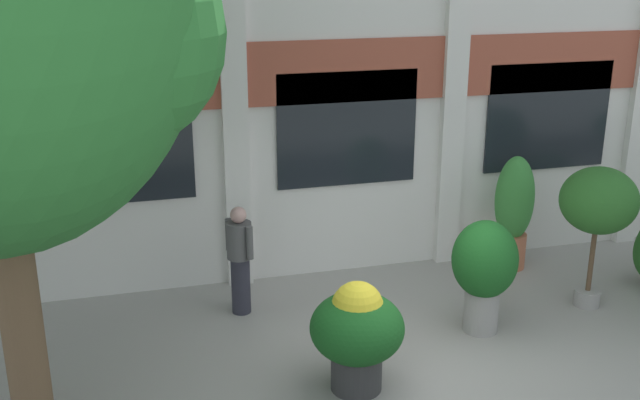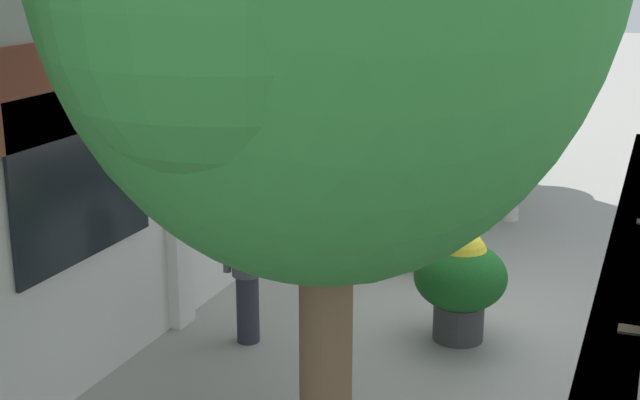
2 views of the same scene
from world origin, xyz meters
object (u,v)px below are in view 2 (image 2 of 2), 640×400
at_px(potted_plant_tall_urn, 509,112).
at_px(potted_plant_low_pan, 443,140).
at_px(potted_plant_ribbed_drum, 430,210).
at_px(topiary_hedge, 445,174).
at_px(potted_plant_terracotta_small, 514,142).
at_px(scooter_near_curb, 494,141).
at_px(resident_by_doorway, 247,274).
at_px(potted_plant_glazed_jar, 343,172).
at_px(potted_plant_stone_basin, 460,278).

distance_m(potted_plant_tall_urn, potted_plant_low_pan, 3.70).
bearing_deg(potted_plant_ribbed_drum, topiary_hedge, 10.17).
distance_m(potted_plant_tall_urn, potted_plant_terracotta_small, 2.58).
bearing_deg(scooter_near_curb, potted_plant_terracotta_small, -133.44).
distance_m(scooter_near_curb, resident_by_doorway, 9.97).
distance_m(potted_plant_terracotta_small, resident_by_doorway, 6.20).
xyz_separation_m(potted_plant_glazed_jar, potted_plant_stone_basin, (-3.38, -2.66, -0.21)).
relative_size(potted_plant_stone_basin, resident_by_doorway, 0.86).
bearing_deg(potted_plant_low_pan, resident_by_doorway, 167.35).
bearing_deg(potted_plant_glazed_jar, potted_plant_stone_basin, -141.82).
distance_m(potted_plant_glazed_jar, topiary_hedge, 2.29).
bearing_deg(potted_plant_ribbed_drum, potted_plant_stone_basin, -156.02).
xyz_separation_m(potted_plant_terracotta_small, potted_plant_glazed_jar, (-1.53, 2.39, -0.36)).
height_order(potted_plant_glazed_jar, potted_plant_stone_basin, potted_plant_glazed_jar).
bearing_deg(potted_plant_ribbed_drum, scooter_near_curb, 3.68).
height_order(potted_plant_glazed_jar, potted_plant_low_pan, potted_plant_low_pan).
xyz_separation_m(potted_plant_tall_urn, potted_plant_glazed_jar, (-4.06, 1.87, -0.39)).
bearing_deg(potted_plant_glazed_jar, potted_plant_ribbed_drum, -128.14).
relative_size(potted_plant_terracotta_small, scooter_near_curb, 1.48).
bearing_deg(topiary_hedge, potted_plant_terracotta_small, -108.10).
distance_m(potted_plant_terracotta_small, potted_plant_glazed_jar, 2.86).
bearing_deg(scooter_near_curb, potted_plant_tall_urn, -128.64).
distance_m(potted_plant_tall_urn, topiary_hedge, 2.37).
xyz_separation_m(potted_plant_terracotta_small, topiary_hedge, (0.39, 1.21, -0.74)).
distance_m(potted_plant_low_pan, topiary_hedge, 1.83).
relative_size(potted_plant_terracotta_small, potted_plant_low_pan, 0.90).
height_order(resident_by_doorway, topiary_hedge, resident_by_doorway).
xyz_separation_m(potted_plant_low_pan, scooter_near_curb, (5.20, 0.17, -1.07)).
height_order(potted_plant_ribbed_drum, scooter_near_curb, potted_plant_ribbed_drum).
bearing_deg(topiary_hedge, potted_plant_glazed_jar, 148.53).
height_order(potted_plant_terracotta_small, scooter_near_curb, potted_plant_terracotta_small).
distance_m(potted_plant_tall_urn, scooter_near_curb, 1.86).
height_order(potted_plant_glazed_jar, scooter_near_curb, potted_plant_glazed_jar).
bearing_deg(potted_plant_stone_basin, potted_plant_glazed_jar, 38.18).
bearing_deg(potted_plant_tall_urn, resident_by_doorway, 170.36).
distance_m(potted_plant_tall_urn, potted_plant_ribbed_drum, 5.48).
distance_m(potted_plant_terracotta_small, topiary_hedge, 1.47).
bearing_deg(potted_plant_glazed_jar, potted_plant_terracotta_small, -57.26).
distance_m(potted_plant_tall_urn, potted_plant_glazed_jar, 4.49).
height_order(potted_plant_terracotta_small, potted_plant_low_pan, potted_plant_low_pan).
relative_size(potted_plant_low_pan, topiary_hedge, 1.69).
relative_size(resident_by_doorway, topiary_hedge, 1.29).
distance_m(scooter_near_curb, topiary_hedge, 3.67).
relative_size(potted_plant_ribbed_drum, scooter_near_curb, 1.24).
bearing_deg(potted_plant_stone_basin, resident_by_doorway, 113.08).
bearing_deg(potted_plant_stone_basin, potted_plant_ribbed_drum, 23.98).
height_order(scooter_near_curb, topiary_hedge, topiary_hedge).
height_order(potted_plant_ribbed_drum, resident_by_doorway, resident_by_doorway).
bearing_deg(resident_by_doorway, potted_plant_terracotta_small, 131.46).
distance_m(resident_by_doorway, topiary_hedge, 6.31).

